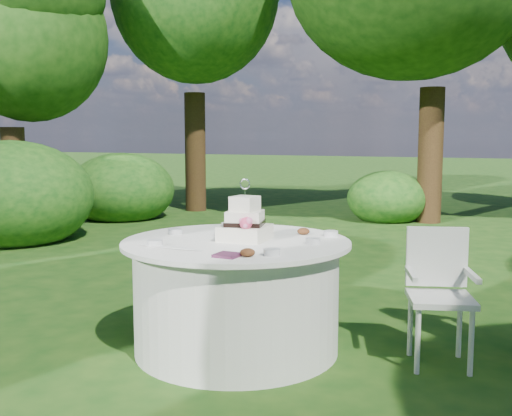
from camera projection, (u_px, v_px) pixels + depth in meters
The scene contains 8 objects.
ground at pixel (237, 349), 4.18m from camera, with size 80.00×80.00×0.00m, color #143D10.
napkins at pixel (228, 255), 3.53m from camera, with size 0.14×0.14×0.02m, color #4C203C.
feather_plume at pixel (170, 247), 3.79m from camera, with size 0.48×0.07×0.01m, color silver.
table at pixel (236, 295), 4.13m from camera, with size 1.56×1.56×0.77m.
cake at pixel (245, 224), 4.08m from camera, with size 0.33×0.33×0.42m.
chair at pixel (439, 285), 3.89m from camera, with size 0.51×0.51×0.88m.
votives at pixel (245, 237), 4.10m from camera, with size 1.15×0.99×0.04m.
petal_cups at pixel (278, 241), 3.92m from camera, with size 0.09×0.98×0.05m.
Camera 1 is at (1.89, -3.56, 1.47)m, focal length 42.00 mm.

